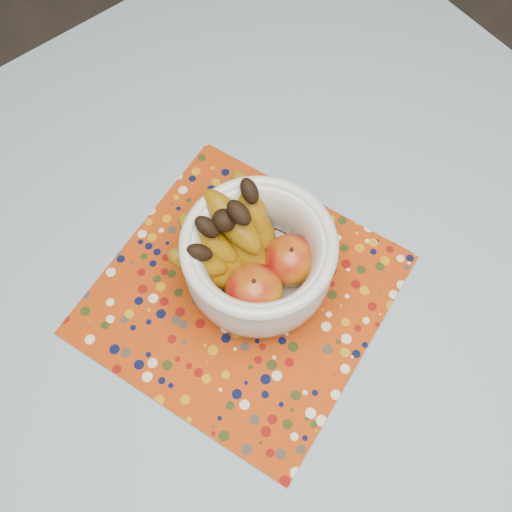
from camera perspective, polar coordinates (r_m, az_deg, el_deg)
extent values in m
plane|color=#2D2826|center=(1.52, 0.33, -18.35)|extent=(4.00, 4.00, 0.00)
cube|color=brown|center=(0.79, 0.61, -12.23)|extent=(1.20, 1.20, 0.04)
cylinder|color=brown|center=(1.48, 3.75, 13.64)|extent=(0.06, 0.06, 0.71)
cylinder|color=brown|center=(1.64, 20.31, 9.13)|extent=(0.04, 0.04, 0.47)
cube|color=#6083A0|center=(0.77, 0.62, -11.81)|extent=(1.32, 1.32, 0.01)
cube|color=#9C3008|center=(0.80, -1.35, -3.63)|extent=(0.45, 0.45, 0.00)
cylinder|color=silver|center=(0.80, 0.22, -2.13)|extent=(0.10, 0.10, 0.01)
cylinder|color=silver|center=(0.79, 0.23, -1.86)|extent=(0.14, 0.14, 0.01)
torus|color=silver|center=(0.71, 0.25, 1.09)|extent=(0.19, 0.19, 0.02)
ellipsoid|color=maroon|center=(0.74, -0.19, -3.40)|extent=(0.07, 0.07, 0.07)
ellipsoid|color=maroon|center=(0.76, 3.27, -0.43)|extent=(0.07, 0.07, 0.06)
sphere|color=black|center=(0.71, -3.07, 3.39)|extent=(0.03, 0.03, 0.03)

